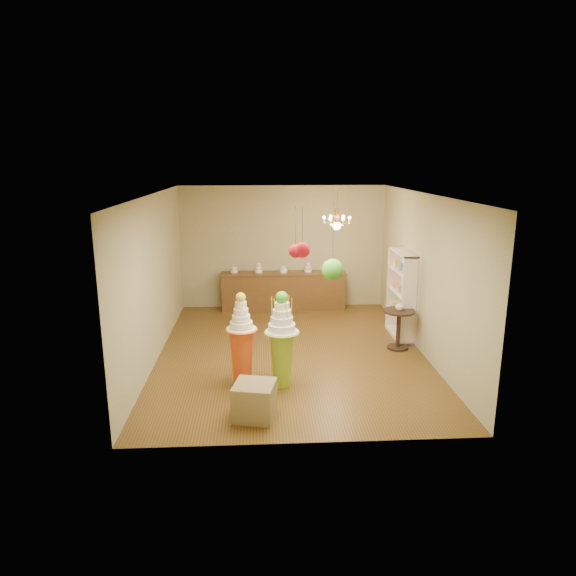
{
  "coord_description": "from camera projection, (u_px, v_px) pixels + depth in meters",
  "views": [
    {
      "loc": [
        -0.59,
        -9.24,
        3.6
      ],
      "look_at": [
        -0.06,
        0.0,
        1.28
      ],
      "focal_mm": 32.0,
      "sensor_mm": 36.0,
      "label": 1
    }
  ],
  "objects": [
    {
      "name": "wall_left",
      "position": [
        154.0,
        278.0,
        9.35
      ],
      "size": [
        0.04,
        6.5,
        3.0
      ],
      "primitive_type": "cube",
      "color": "tan",
      "rests_on": "ground"
    },
    {
      "name": "wall_right",
      "position": [
        424.0,
        275.0,
        9.63
      ],
      "size": [
        0.04,
        6.5,
        3.0
      ],
      "primitive_type": "cube",
      "color": "tan",
      "rests_on": "ground"
    },
    {
      "name": "vase",
      "position": [
        400.0,
        306.0,
        9.86
      ],
      "size": [
        0.2,
        0.2,
        0.17
      ],
      "primitive_type": "imported",
      "rotation": [
        0.0,
        0.0,
        -0.29
      ],
      "color": "silver",
      "rests_on": "round_table"
    },
    {
      "name": "round_table",
      "position": [
        399.0,
        324.0,
        9.94
      ],
      "size": [
        0.72,
        0.72,
        0.78
      ],
      "rotation": [
        0.0,
        0.0,
        0.2
      ],
      "color": "black",
      "rests_on": "floor"
    },
    {
      "name": "pom_red_right",
      "position": [
        295.0,
        251.0,
        7.0
      ],
      "size": [
        0.19,
        0.19,
        0.71
      ],
      "color": "#3A3229",
      "rests_on": "ceiling"
    },
    {
      "name": "pom_red_left",
      "position": [
        302.0,
        250.0,
        6.9
      ],
      "size": [
        0.21,
        0.21,
        0.69
      ],
      "color": "#3A3229",
      "rests_on": "ceiling"
    },
    {
      "name": "pedestal_green",
      "position": [
        282.0,
        346.0,
        8.25
      ],
      "size": [
        0.63,
        0.63,
        1.6
      ],
      "rotation": [
        0.0,
        0.0,
        0.21
      ],
      "color": "#8EB928",
      "rests_on": "floor"
    },
    {
      "name": "burlap_riser",
      "position": [
        255.0,
        400.0,
        7.33
      ],
      "size": [
        0.67,
        0.67,
        0.51
      ],
      "primitive_type": "cube",
      "rotation": [
        0.0,
        0.0,
        -0.21
      ],
      "color": "olive",
      "rests_on": "floor"
    },
    {
      "name": "floor",
      "position": [
        291.0,
        352.0,
        9.85
      ],
      "size": [
        6.5,
        6.5,
        0.0
      ],
      "primitive_type": "plane",
      "color": "#563C17",
      "rests_on": "ground"
    },
    {
      "name": "shelving_unit",
      "position": [
        402.0,
        295.0,
        10.54
      ],
      "size": [
        0.33,
        1.2,
        1.8
      ],
      "color": "silver",
      "rests_on": "floor"
    },
    {
      "name": "ceiling",
      "position": [
        291.0,
        194.0,
        9.12
      ],
      "size": [
        6.5,
        6.5,
        0.0
      ],
      "primitive_type": "plane",
      "rotation": [
        3.14,
        0.0,
        0.0
      ],
      "color": "silver",
      "rests_on": "ground"
    },
    {
      "name": "chandelier",
      "position": [
        337.0,
        223.0,
        10.75
      ],
      "size": [
        0.71,
        0.71,
        0.85
      ],
      "rotation": [
        0.0,
        0.0,
        -0.17
      ],
      "color": "#F19855",
      "rests_on": "ceiling"
    },
    {
      "name": "pom_green_mid",
      "position": [
        332.0,
        269.0,
        7.74
      ],
      "size": [
        0.32,
        0.32,
        1.17
      ],
      "color": "#3A3229",
      "rests_on": "ceiling"
    },
    {
      "name": "wall_back",
      "position": [
        283.0,
        247.0,
        12.64
      ],
      "size": [
        5.0,
        0.04,
        3.0
      ],
      "primitive_type": "cube",
      "color": "tan",
      "rests_on": "ground"
    },
    {
      "name": "sideboard",
      "position": [
        283.0,
        290.0,
        12.61
      ],
      "size": [
        3.04,
        0.54,
        1.16
      ],
      "color": "brown",
      "rests_on": "floor"
    },
    {
      "name": "wall_front",
      "position": [
        308.0,
        334.0,
        6.34
      ],
      "size": [
        5.0,
        0.04,
        3.0
      ],
      "primitive_type": "cube",
      "color": "tan",
      "rests_on": "ground"
    },
    {
      "name": "pedestal_orange",
      "position": [
        242.0,
        349.0,
        8.29
      ],
      "size": [
        0.5,
        0.5,
        1.57
      ],
      "rotation": [
        0.0,
        0.0,
        -0.04
      ],
      "color": "#DE4F19",
      "rests_on": "floor"
    }
  ]
}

